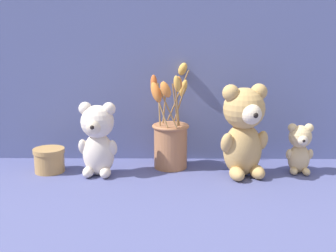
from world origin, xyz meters
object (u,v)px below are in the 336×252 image
teddy_bear_small (300,147)px  flower_vase (170,138)px  teddy_bear_large (244,129)px  decorative_tin_tall (49,160)px  teddy_bear_medium (98,138)px

teddy_bear_small → flower_vase: flower_vase is taller
teddy_bear_large → flower_vase: (-0.20, 0.08, -0.04)m
flower_vase → teddy_bear_large: bearing=-20.7°
teddy_bear_large → decorative_tin_tall: teddy_bear_large is taller
decorative_tin_tall → flower_vase: bearing=7.2°
teddy_bear_small → decorative_tin_tall: bearing=179.8°
decorative_tin_tall → teddy_bear_small: bearing=-0.2°
teddy_bear_medium → flower_vase: flower_vase is taller
teddy_bear_small → flower_vase: bearing=172.7°
teddy_bear_large → flower_vase: bearing=159.3°
teddy_bear_large → decorative_tin_tall: bearing=176.6°
flower_vase → decorative_tin_tall: size_ratio=3.46×
teddy_bear_medium → teddy_bear_small: teddy_bear_medium is taller
teddy_bear_small → teddy_bear_large: bearing=-169.8°
teddy_bear_medium → decorative_tin_tall: 0.17m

